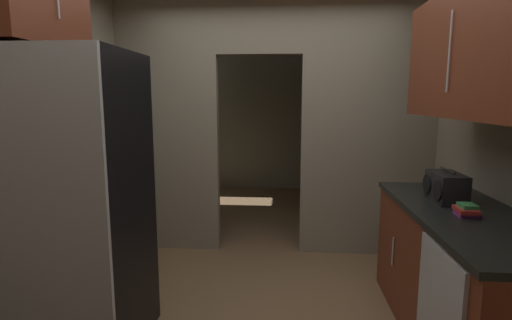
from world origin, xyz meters
TOP-DOWN VIEW (x-y plane):
  - kitchen_partition at (0.04, 1.49)m, footprint 3.23×0.12m
  - adjoining_room_shell at (0.00, 3.50)m, footprint 3.23×3.03m
  - refrigerator at (-1.19, -0.27)m, footprint 0.77×0.79m
  - lower_cabinet_run at (1.27, -0.08)m, footprint 0.69×1.79m
  - upper_cabinet_counterside at (1.27, -0.08)m, footprint 0.36×1.61m
  - boombox at (1.24, 0.19)m, footprint 0.20×0.34m
  - book_stack at (1.23, -0.16)m, footprint 0.13×0.16m

SIDE VIEW (x-z plane):
  - lower_cabinet_run at x=1.27m, z-range 0.00..0.90m
  - book_stack at x=1.23m, z-range 0.90..0.97m
  - refrigerator at x=-1.19m, z-range 0.00..1.89m
  - boombox at x=1.24m, z-range 0.89..1.11m
  - adjoining_room_shell at x=0.00m, z-range 0.00..2.77m
  - kitchen_partition at x=0.04m, z-range 0.09..2.86m
  - upper_cabinet_counterside at x=1.27m, z-range 1.49..2.28m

